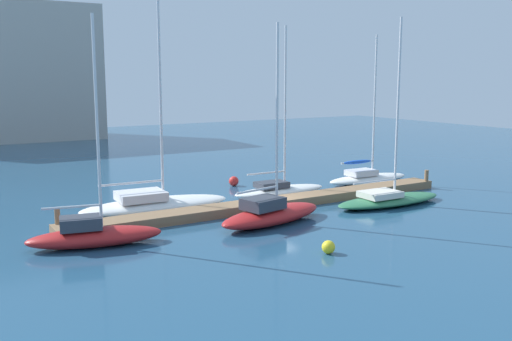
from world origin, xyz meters
TOP-DOWN VIEW (x-y plane):
  - ground_plane at (0.00, 0.00)m, footprint 120.00×120.00m
  - dock_pier at (0.00, 0.00)m, footprint 25.86×1.67m
  - dock_piling_near_end at (-12.53, 0.69)m, footprint 0.28×0.28m
  - dock_piling_far_end at (12.53, -0.69)m, footprint 0.28×0.28m
  - sailboat_0 at (-11.58, -2.34)m, footprint 6.46×3.09m
  - sailboat_1 at (-6.57, 2.74)m, footprint 9.12×3.52m
  - sailboat_2 at (-2.25, -3.21)m, footprint 7.19×3.60m
  - sailboat_3 at (2.34, 2.84)m, footprint 6.89×2.17m
  - sailboat_4 at (6.47, -3.14)m, footprint 7.90×2.63m
  - sailboat_5 at (10.42, 3.08)m, footprint 7.11×2.30m
  - mooring_buoy_red at (1.34, 7.28)m, footprint 0.71×0.71m
  - mooring_buoy_yellow at (-2.91, -8.97)m, footprint 0.61×0.61m

SIDE VIEW (x-z plane):
  - ground_plane at x=0.00m, z-range 0.00..0.00m
  - dock_pier at x=0.00m, z-range 0.00..0.53m
  - mooring_buoy_yellow at x=-2.91m, z-range 0.00..0.61m
  - mooring_buoy_red at x=1.34m, z-range 0.00..0.71m
  - sailboat_4 at x=6.47m, z-range -5.23..6.13m
  - sailboat_3 at x=2.34m, z-range -5.07..6.03m
  - sailboat_5 at x=10.42m, z-range -4.91..5.94m
  - sailboat_1 at x=-6.57m, z-range -5.59..6.67m
  - sailboat_0 at x=-11.58m, z-range -4.71..5.94m
  - sailboat_2 at x=-2.25m, z-range -4.70..5.94m
  - dock_piling_near_end at x=-12.53m, z-range 0.00..1.33m
  - dock_piling_far_end at x=12.53m, z-range 0.00..1.33m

